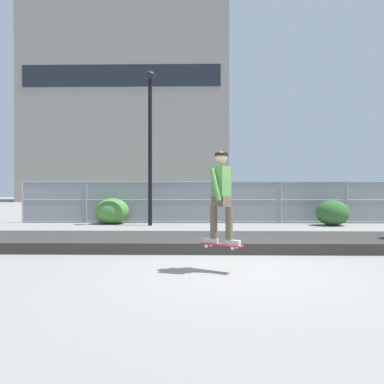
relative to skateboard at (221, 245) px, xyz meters
The scene contains 11 objects.
ground_plane 0.59m from the skateboard, ahead, with size 120.00×120.00×0.00m, color gray.
gravel_berm 2.94m from the skateboard, 83.56° to the left, with size 17.62×2.51×0.26m, color #33302D.
skateboard is the anchor object (origin of this frame).
skater 0.95m from the skateboard, 90.00° to the left, with size 0.67×0.62×1.66m.
chain_fence 9.52m from the skateboard, 88.03° to the left, with size 17.16×0.06×1.85m.
street_lamp 9.39m from the skateboard, 106.01° to the left, with size 0.44×0.44×6.31m.
parked_car_near 12.45m from the skateboard, 107.58° to the left, with size 4.42×2.00×1.66m.
parked_car_mid 12.64m from the skateboard, 75.93° to the left, with size 4.52×2.19×1.66m.
library_building 43.17m from the skateboard, 102.76° to the left, with size 24.42×11.94×23.05m.
shrub_left 9.90m from the skateboard, 114.53° to the left, with size 1.43×1.17×1.10m.
shrub_center 9.87m from the skateboard, 59.25° to the left, with size 1.34×1.10×1.03m.
Camera 1 is at (-0.73, -6.67, 1.49)m, focal length 34.44 mm.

